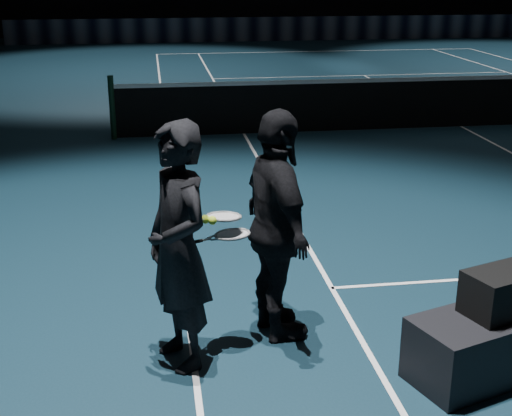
{
  "coord_description": "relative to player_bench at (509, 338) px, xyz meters",
  "views": [
    {
      "loc": [
        -5.71,
        -12.36,
        2.94
      ],
      "look_at": [
        -4.98,
        -7.34,
        1.18
      ],
      "focal_mm": 50.0,
      "sensor_mm": 36.0,
      "label": 1
    }
  ],
  "objects": [
    {
      "name": "racket_upper",
      "position": [
        -2.09,
        0.63,
        0.86
      ],
      "size": [
        0.71,
        0.49,
        0.1
      ],
      "primitive_type": null,
      "rotation": [
        0.0,
        0.1,
        0.44
      ],
      "color": "black",
      "rests_on": "player_b"
    },
    {
      "name": "court_lines",
      "position": [
        3.12,
        7.93,
        -0.24
      ],
      "size": [
        10.98,
        23.78,
        0.01
      ],
      "primitive_type": null,
      "color": "white",
      "rests_on": "floor"
    },
    {
      "name": "net_mesh",
      "position": [
        3.12,
        7.93,
        0.2
      ],
      "size": [
        12.8,
        0.02,
        0.86
      ],
      "primitive_type": "cube",
      "color": "black",
      "rests_on": "floor"
    },
    {
      "name": "sponsor_backdrop",
      "position": [
        3.12,
        23.43,
        0.2
      ],
      "size": [
        22.0,
        0.15,
        0.9
      ],
      "primitive_type": "cube",
      "color": "black",
      "rests_on": "floor"
    },
    {
      "name": "tennis_balls",
      "position": [
        -2.22,
        0.54,
        0.89
      ],
      "size": [
        0.12,
        0.1,
        0.12
      ],
      "primitive_type": null,
      "color": "#AEC229",
      "rests_on": "racket_upper"
    },
    {
      "name": "net_post_left",
      "position": [
        -3.28,
        7.93,
        0.3
      ],
      "size": [
        0.1,
        0.1,
        1.1
      ],
      "primitive_type": "cylinder",
      "color": "black",
      "rests_on": "floor"
    },
    {
      "name": "floor",
      "position": [
        3.12,
        7.93,
        -0.25
      ],
      "size": [
        36.0,
        36.0,
        0.0
      ],
      "primitive_type": "plane",
      "color": "#0D232F",
      "rests_on": "ground"
    },
    {
      "name": "player_a",
      "position": [
        -2.45,
        0.45,
        0.7
      ],
      "size": [
        0.7,
        0.82,
        1.89
      ],
      "primitive_type": "imported",
      "rotation": [
        0.0,
        0.0,
        -1.14
      ],
      "color": "black",
      "rests_on": "floor"
    },
    {
      "name": "racket_lower",
      "position": [
        -2.03,
        0.61,
        0.72
      ],
      "size": [
        0.71,
        0.45,
        0.03
      ],
      "primitive_type": null,
      "rotation": [
        0.0,
        0.0,
        0.37
      ],
      "color": "black",
      "rests_on": "player_a"
    },
    {
      "name": "player_b",
      "position": [
        -1.66,
        0.75,
        0.7
      ],
      "size": [
        0.66,
        1.18,
        1.89
      ],
      "primitive_type": "imported",
      "rotation": [
        0.0,
        0.0,
        1.76
      ],
      "color": "black",
      "rests_on": "floor"
    },
    {
      "name": "net_tape",
      "position": [
        3.12,
        7.93,
        0.67
      ],
      "size": [
        12.8,
        0.03,
        0.07
      ],
      "primitive_type": "cube",
      "color": "white",
      "rests_on": "net_mesh"
    },
    {
      "name": "player_bench",
      "position": [
        0.0,
        0.0,
        0.0
      ],
      "size": [
        1.73,
        1.05,
        0.49
      ],
      "primitive_type": "cube",
      "rotation": [
        0.0,
        0.0,
        0.33
      ],
      "color": "black",
      "rests_on": "floor"
    }
  ]
}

